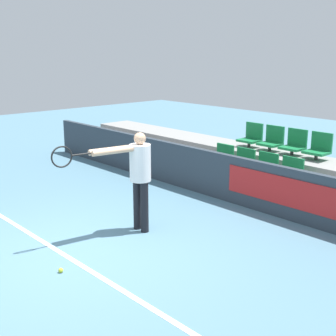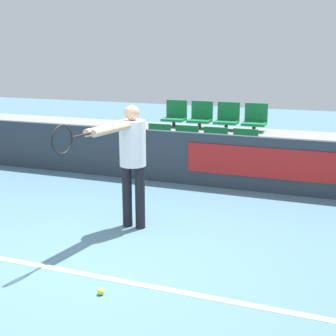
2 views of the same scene
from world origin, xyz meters
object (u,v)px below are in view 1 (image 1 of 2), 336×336
Objects in this scene: stadium_chair_3 at (289,174)px; tennis_player at (136,171)px; stadium_chair_0 at (222,159)px; stadium_chair_6 at (294,144)px; stadium_chair_7 at (319,148)px; tennis_ball at (61,270)px; stadium_chair_5 at (272,140)px; stadium_chair_4 at (251,137)px; stadium_chair_2 at (265,169)px; stadium_chair_1 at (243,164)px.

tennis_player is at bearing -106.28° from stadium_chair_3.
stadium_chair_0 is 1.55m from stadium_chair_6.
stadium_chair_7 is 5.79m from tennis_ball.
stadium_chair_0 is 0.33× the size of tennis_player.
stadium_chair_5 is 1.13m from stadium_chair_7.
stadium_chair_4 is 4.10m from tennis_player.
stadium_chair_2 is at bearing 93.65° from tennis_player.
stadium_chair_5 is 5.82m from tennis_ball.
stadium_chair_3 is at bearing -30.37° from stadium_chair_4.
stadium_chair_4 is at bearing 111.15° from tennis_player.
stadium_chair_5 and stadium_chair_6 have the same top height.
stadium_chair_4 is 1.13m from stadium_chair_6.
stadium_chair_4 is at bearing 180.00° from stadium_chair_7.
stadium_chair_7 is at bearing 0.00° from stadium_chair_4.
stadium_chair_7 reaches higher than stadium_chair_0.
stadium_chair_3 is 1.55m from stadium_chair_5.
tennis_player reaches higher than stadium_chair_3.
stadium_chair_1 is 4.79m from tennis_ball.
stadium_chair_7 is (1.13, 0.00, 0.00)m from stadium_chair_5.
stadium_chair_5 is 0.33× the size of tennis_player.
tennis_ball is (0.15, -4.70, -0.57)m from stadium_chair_2.
stadium_chair_5 is 4.02m from tennis_player.
tennis_player is (-0.88, -3.02, 0.43)m from stadium_chair_3.
stadium_chair_5 is (0.00, 1.00, 0.37)m from stadium_chair_1.
stadium_chair_1 is at bearing -138.69° from stadium_chair_7.
stadium_chair_1 is 1.20m from stadium_chair_6.
stadium_chair_2 is 1.00× the size of stadium_chair_3.
stadium_chair_7 is at bearing 41.31° from stadium_chair_1.
tennis_ball is at bearing -95.07° from stadium_chair_3.
stadium_chair_5 is (0.57, 1.00, 0.37)m from stadium_chair_0.
tennis_player is at bearing 105.40° from tennis_ball.
stadium_chair_2 is at bearing 180.00° from stadium_chair_3.
stadium_chair_6 is 0.33× the size of tennis_player.
stadium_chair_6 is at bearing 95.12° from tennis_player.
stadium_chair_5 is at bearing 180.00° from stadium_chair_6.
stadium_chair_3 is 8.27× the size of tennis_ball.
stadium_chair_6 reaches higher than stadium_chair_2.
stadium_chair_6 is at bearing 41.31° from stadium_chair_0.
stadium_chair_7 is (0.57, 0.00, 0.00)m from stadium_chair_6.
stadium_chair_5 and stadium_chair_7 have the same top height.
stadium_chair_4 is 8.27× the size of tennis_ball.
stadium_chair_3 is at bearing 84.93° from tennis_ball.
stadium_chair_3 is 1.00× the size of stadium_chair_5.
stadium_chair_5 is 1.00× the size of stadium_chair_7.
stadium_chair_4 and stadium_chair_7 have the same top height.
tennis_player is (0.82, -4.01, 0.06)m from stadium_chair_4.
stadium_chair_0 is at bearing 180.00° from stadium_chair_1.
stadium_chair_0 is at bearing 180.00° from stadium_chair_3.
tennis_ball is (1.28, -4.70, -0.57)m from stadium_chair_0.
stadium_chair_7 is 0.33× the size of tennis_player.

